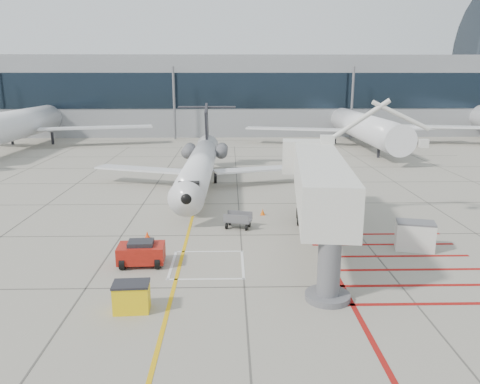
{
  "coord_description": "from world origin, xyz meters",
  "views": [
    {
      "loc": [
        -0.69,
        -25.8,
        10.36
      ],
      "look_at": [
        0.0,
        6.0,
        2.5
      ],
      "focal_mm": 35.0,
      "sensor_mm": 36.0,
      "label": 1
    }
  ],
  "objects_px": {
    "jet_bridge": "(320,192)",
    "pushback_tug": "(141,252)",
    "regional_jet": "(198,155)",
    "spill_bin": "(132,297)"
  },
  "relations": [
    {
      "from": "jet_bridge",
      "to": "spill_bin",
      "type": "height_order",
      "value": "jet_bridge"
    },
    {
      "from": "regional_jet",
      "to": "jet_bridge",
      "type": "bearing_deg",
      "value": -59.1
    },
    {
      "from": "regional_jet",
      "to": "jet_bridge",
      "type": "relative_size",
      "value": 1.48
    },
    {
      "from": "jet_bridge",
      "to": "spill_bin",
      "type": "relative_size",
      "value": 11.81
    },
    {
      "from": "pushback_tug",
      "to": "spill_bin",
      "type": "xyz_separation_m",
      "value": [
        0.54,
        -5.36,
        -0.07
      ]
    },
    {
      "from": "regional_jet",
      "to": "spill_bin",
      "type": "relative_size",
      "value": 17.45
    },
    {
      "from": "pushback_tug",
      "to": "regional_jet",
      "type": "bearing_deg",
      "value": 79.98
    },
    {
      "from": "spill_bin",
      "to": "jet_bridge",
      "type": "bearing_deg",
      "value": 33.09
    },
    {
      "from": "jet_bridge",
      "to": "pushback_tug",
      "type": "height_order",
      "value": "jet_bridge"
    },
    {
      "from": "pushback_tug",
      "to": "spill_bin",
      "type": "distance_m",
      "value": 5.39
    }
  ]
}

